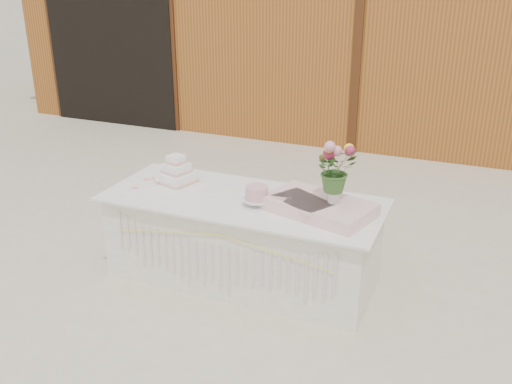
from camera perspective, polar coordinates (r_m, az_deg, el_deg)
ground at (r=5.19m, az=-1.29°, el=-8.54°), size 80.00×80.00×0.00m
barn at (r=10.29m, az=12.82°, el=16.15°), size 12.60×4.60×3.30m
cake_table at (r=5.00m, az=-1.35°, el=-4.75°), size 2.40×1.00×0.77m
wedding_cake at (r=5.23m, az=-7.94°, el=1.87°), size 0.36×0.36×0.26m
pink_cake_stand at (r=4.67m, az=0.09°, el=-0.30°), size 0.24×0.24×0.17m
satin_runner at (r=4.59m, az=6.29°, el=-1.44°), size 0.95×0.71×0.11m
flower_vase at (r=4.52m, az=7.83°, el=-0.17°), size 0.10×0.10×0.14m
bouquet at (r=4.44m, az=8.00°, el=2.81°), size 0.42×0.42×0.36m
loose_flowers at (r=5.31m, az=-11.25°, el=1.04°), size 0.14×0.31×0.02m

